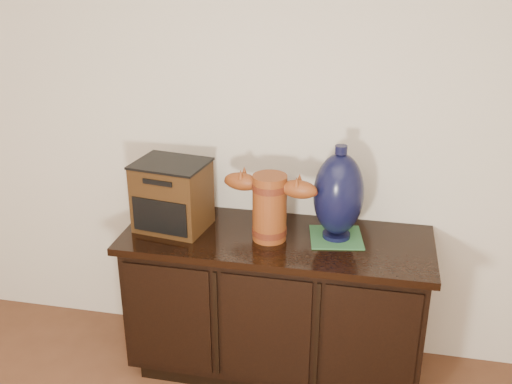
% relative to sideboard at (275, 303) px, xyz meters
% --- Properties ---
extents(sideboard, '(1.46, 0.56, 0.75)m').
position_rel_sideboard_xyz_m(sideboard, '(0.00, 0.00, 0.00)').
color(sideboard, black).
rests_on(sideboard, ground).
extents(terracotta_vessel, '(0.45, 0.18, 0.32)m').
position_rel_sideboard_xyz_m(terracotta_vessel, '(-0.03, -0.02, 0.55)').
color(terracotta_vessel, brown).
rests_on(terracotta_vessel, sideboard).
extents(tv_radio, '(0.37, 0.31, 0.33)m').
position_rel_sideboard_xyz_m(tv_radio, '(-0.51, 0.00, 0.53)').
color(tv_radio, '#37200D').
rests_on(tv_radio, sideboard).
extents(green_mat, '(0.28, 0.28, 0.01)m').
position_rel_sideboard_xyz_m(green_mat, '(0.28, 0.05, 0.37)').
color(green_mat, '#2E6839').
rests_on(green_mat, sideboard).
extents(lamp_base, '(0.27, 0.27, 0.45)m').
position_rel_sideboard_xyz_m(lamp_base, '(0.28, 0.05, 0.59)').
color(lamp_base, black).
rests_on(lamp_base, green_mat).
extents(spray_can, '(0.05, 0.05, 0.16)m').
position_rel_sideboard_xyz_m(spray_can, '(-0.07, 0.14, 0.45)').
color(spray_can, '#4F110D').
rests_on(spray_can, sideboard).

